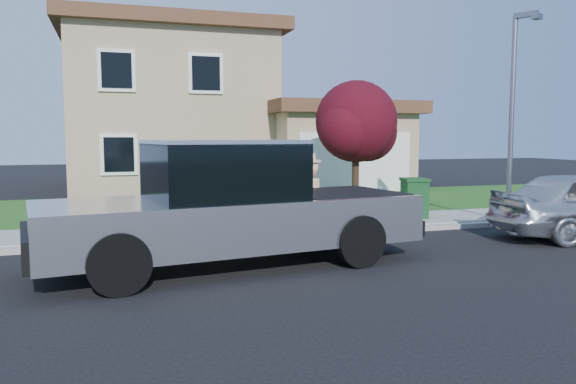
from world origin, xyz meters
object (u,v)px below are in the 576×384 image
at_px(trash_bin, 414,198).
at_px(woman, 310,201).
at_px(ornamental_tree, 357,126).
at_px(pickup_truck, 231,208).
at_px(street_lamp, 514,107).

bearing_deg(trash_bin, woman, -139.58).
relative_size(woman, trash_bin, 1.86).
bearing_deg(woman, trash_bin, -167.84).
height_order(ornamental_tree, trash_bin, ornamental_tree).
height_order(woman, ornamental_tree, ornamental_tree).
distance_m(woman, ornamental_tree, 6.56).
relative_size(ornamental_tree, trash_bin, 3.81).
relative_size(pickup_truck, trash_bin, 6.76).
height_order(pickup_truck, woman, pickup_truck).
xyz_separation_m(pickup_truck, trash_bin, (5.54, 3.31, -0.35)).
bearing_deg(street_lamp, ornamental_tree, 88.35).
bearing_deg(pickup_truck, street_lamp, 6.89).
distance_m(woman, trash_bin, 4.02).
bearing_deg(ornamental_tree, street_lamp, -66.99).
bearing_deg(trash_bin, street_lamp, -21.12).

